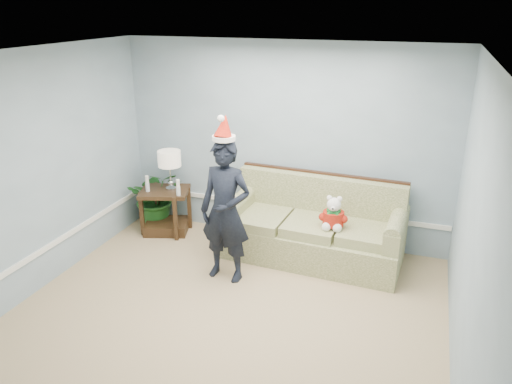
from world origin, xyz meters
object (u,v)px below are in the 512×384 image
object	(u,v)px
man	(226,211)
sofa	(314,230)
table_lamp	(169,160)
teddy_bear	(333,216)
houseplant	(156,197)
side_table	(166,215)

from	to	relation	value
man	sofa	bearing A→B (deg)	49.25
table_lamp	teddy_bear	distance (m)	2.43
table_lamp	houseplant	distance (m)	0.74
sofa	table_lamp	bearing A→B (deg)	-179.23
houseplant	man	world-z (taller)	man
houseplant	side_table	bearing A→B (deg)	-35.51
houseplant	teddy_bear	distance (m)	2.76
sofa	teddy_bear	world-z (taller)	sofa
houseplant	teddy_bear	world-z (taller)	teddy_bear
teddy_bear	side_table	bearing A→B (deg)	170.57
table_lamp	houseplant	world-z (taller)	table_lamp
houseplant	man	xyz separation A→B (m)	(1.57, -1.08, 0.43)
sofa	side_table	size ratio (longest dim) A/B	2.84
sofa	houseplant	size ratio (longest dim) A/B	2.63
table_lamp	houseplant	size ratio (longest dim) A/B	0.66
side_table	man	bearing A→B (deg)	-34.34
side_table	houseplant	xyz separation A→B (m)	(-0.25, 0.18, 0.18)
teddy_bear	table_lamp	bearing A→B (deg)	169.19
side_table	teddy_bear	xyz separation A→B (m)	(2.46, -0.27, 0.45)
table_lamp	houseplant	xyz separation A→B (m)	(-0.33, 0.13, -0.64)
sofa	houseplant	distance (m)	2.45
sofa	houseplant	world-z (taller)	sofa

